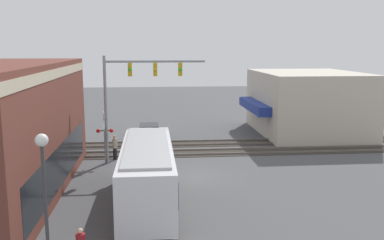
% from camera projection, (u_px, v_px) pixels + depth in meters
% --- Properties ---
extents(ground_plane, '(120.00, 120.00, 0.00)m').
position_uv_depth(ground_plane, '(193.00, 177.00, 26.75)').
color(ground_plane, '#4C4C4F').
extents(shop_building, '(11.52, 10.05, 5.72)m').
position_uv_depth(shop_building, '(306.00, 103.00, 40.04)').
color(shop_building, beige).
rests_on(shop_building, ground).
extents(city_bus, '(10.15, 2.59, 3.19)m').
position_uv_depth(city_bus, '(147.00, 172.00, 21.82)').
color(city_bus, silver).
rests_on(city_bus, ground).
extents(traffic_signal_gantry, '(0.42, 6.95, 7.45)m').
position_uv_depth(traffic_signal_gantry, '(135.00, 85.00, 29.23)').
color(traffic_signal_gantry, gray).
rests_on(traffic_signal_gantry, ground).
extents(crossing_signal, '(1.41, 1.18, 3.81)m').
position_uv_depth(crossing_signal, '(105.00, 131.00, 29.57)').
color(crossing_signal, gray).
rests_on(crossing_signal, ground).
extents(streetlamp, '(0.44, 0.44, 5.25)m').
position_uv_depth(streetlamp, '(45.00, 196.00, 14.36)').
color(streetlamp, '#38383A').
rests_on(streetlamp, ground).
extents(rail_track_near, '(2.60, 60.00, 0.15)m').
position_uv_depth(rail_track_near, '(186.00, 153.00, 32.63)').
color(rail_track_near, '#332D28').
rests_on(rail_track_near, ground).
extents(rail_track_far, '(2.60, 60.00, 0.15)m').
position_uv_depth(rail_track_far, '(183.00, 144.00, 35.77)').
color(rail_track_far, '#332D28').
rests_on(rail_track_far, ground).
extents(parked_car_black, '(4.32, 1.82, 1.37)m').
position_uv_depth(parked_car_black, '(149.00, 132.00, 37.31)').
color(parked_car_black, black).
rests_on(parked_car_black, ground).
extents(pedestrian_at_crossing, '(0.34, 0.34, 1.78)m').
position_uv_depth(pedestrian_at_crossing, '(115.00, 147.00, 30.69)').
color(pedestrian_at_crossing, black).
rests_on(pedestrian_at_crossing, ground).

